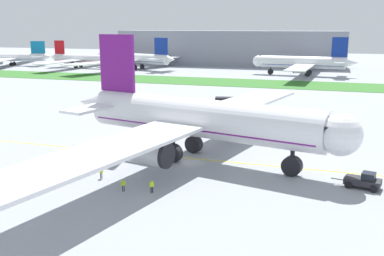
{
  "coord_description": "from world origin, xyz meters",
  "views": [
    {
      "loc": [
        20.96,
        -62.57,
        20.56
      ],
      "look_at": [
        -0.79,
        5.64,
        4.16
      ],
      "focal_mm": 41.87,
      "sensor_mm": 36.0,
      "label": 1
    }
  ],
  "objects_px": {
    "traffic_cone_near_nose": "(57,166)",
    "service_truck_baggage_loader": "(206,114)",
    "parked_airliner_far_right": "(135,58)",
    "parked_airliner_far_centre": "(81,59)",
    "parked_airliner_far_outer": "(304,63)",
    "parked_airliner_far_left": "(8,57)",
    "airliner_foreground": "(197,119)",
    "ground_crew_marshaller_front": "(101,172)",
    "pushback_tug": "(364,181)",
    "ground_crew_wingwalker_port": "(152,185)",
    "service_truck_catering_van": "(304,120)",
    "service_truck_fuel_bowser": "(227,103)",
    "ground_crew_wingwalker_starboard": "(123,184)"
  },
  "relations": [
    {
      "from": "ground_crew_wingwalker_starboard",
      "to": "service_truck_baggage_loader",
      "type": "height_order",
      "value": "service_truck_baggage_loader"
    },
    {
      "from": "ground_crew_wingwalker_port",
      "to": "ground_crew_wingwalker_starboard",
      "type": "xyz_separation_m",
      "value": [
        -3.68,
        -0.52,
        -0.09
      ]
    },
    {
      "from": "pushback_tug",
      "to": "traffic_cone_near_nose",
      "type": "relative_size",
      "value": 10.96
    },
    {
      "from": "traffic_cone_near_nose",
      "to": "parked_airliner_far_outer",
      "type": "xyz_separation_m",
      "value": [
        25.71,
        139.57,
        5.18
      ]
    },
    {
      "from": "service_truck_catering_van",
      "to": "traffic_cone_near_nose",
      "type": "bearing_deg",
      "value": -130.79
    },
    {
      "from": "service_truck_catering_van",
      "to": "parked_airliner_far_outer",
      "type": "distance_m",
      "value": 101.66
    },
    {
      "from": "ground_crew_wingwalker_port",
      "to": "ground_crew_marshaller_front",
      "type": "height_order",
      "value": "ground_crew_wingwalker_port"
    },
    {
      "from": "parked_airliner_far_right",
      "to": "parked_airliner_far_outer",
      "type": "xyz_separation_m",
      "value": [
        79.78,
        -4.87,
        0.29
      ]
    },
    {
      "from": "parked_airliner_far_centre",
      "to": "traffic_cone_near_nose",
      "type": "bearing_deg",
      "value": -60.01
    },
    {
      "from": "pushback_tug",
      "to": "parked_airliner_far_centre",
      "type": "relative_size",
      "value": 0.1
    },
    {
      "from": "parked_airliner_far_centre",
      "to": "parked_airliner_far_right",
      "type": "relative_size",
      "value": 0.77
    },
    {
      "from": "service_truck_fuel_bowser",
      "to": "ground_crew_marshaller_front",
      "type": "bearing_deg",
      "value": -94.56
    },
    {
      "from": "ground_crew_wingwalker_starboard",
      "to": "ground_crew_marshaller_front",
      "type": "bearing_deg",
      "value": 145.36
    },
    {
      "from": "service_truck_catering_van",
      "to": "parked_airliner_far_outer",
      "type": "relative_size",
      "value": 0.08
    },
    {
      "from": "traffic_cone_near_nose",
      "to": "service_truck_baggage_loader",
      "type": "xyz_separation_m",
      "value": [
        12.23,
        37.61,
        1.42
      ]
    },
    {
      "from": "ground_crew_wingwalker_port",
      "to": "traffic_cone_near_nose",
      "type": "distance_m",
      "value": 18.31
    },
    {
      "from": "ground_crew_wingwalker_port",
      "to": "service_truck_fuel_bowser",
      "type": "height_order",
      "value": "service_truck_fuel_bowser"
    },
    {
      "from": "parked_airliner_far_right",
      "to": "parked_airliner_far_outer",
      "type": "distance_m",
      "value": 79.93
    },
    {
      "from": "airliner_foreground",
      "to": "service_truck_baggage_loader",
      "type": "relative_size",
      "value": 11.58
    },
    {
      "from": "service_truck_fuel_bowser",
      "to": "parked_airliner_far_left",
      "type": "bearing_deg",
      "value": 147.5
    },
    {
      "from": "service_truck_fuel_bowser",
      "to": "parked_airliner_far_left",
      "type": "xyz_separation_m",
      "value": [
        -138.79,
        88.4,
        2.64
      ]
    },
    {
      "from": "airliner_foreground",
      "to": "ground_crew_marshaller_front",
      "type": "distance_m",
      "value": 17.1
    },
    {
      "from": "parked_airliner_far_outer",
      "to": "parked_airliner_far_right",
      "type": "bearing_deg",
      "value": 176.51
    },
    {
      "from": "ground_crew_wingwalker_starboard",
      "to": "parked_airliner_far_right",
      "type": "xyz_separation_m",
      "value": [
        -67.85,
        150.39,
        4.2
      ]
    },
    {
      "from": "traffic_cone_near_nose",
      "to": "parked_airliner_far_outer",
      "type": "distance_m",
      "value": 142.01
    },
    {
      "from": "service_truck_catering_van",
      "to": "parked_airliner_far_centre",
      "type": "distance_m",
      "value": 155.48
    },
    {
      "from": "service_truck_catering_van",
      "to": "parked_airliner_far_left",
      "type": "distance_m",
      "value": 189.42
    },
    {
      "from": "pushback_tug",
      "to": "parked_airliner_far_centre",
      "type": "bearing_deg",
      "value": 132.24
    },
    {
      "from": "parked_airliner_far_left",
      "to": "ground_crew_wingwalker_starboard",
      "type": "bearing_deg",
      "value": -46.64
    },
    {
      "from": "pushback_tug",
      "to": "parked_airliner_far_left",
      "type": "distance_m",
      "value": 217.29
    },
    {
      "from": "pushback_tug",
      "to": "parked_airliner_far_right",
      "type": "bearing_deg",
      "value": 124.76
    },
    {
      "from": "pushback_tug",
      "to": "parked_airliner_far_left",
      "type": "xyz_separation_m",
      "value": [
        -168.58,
        137.05,
        3.33
      ]
    },
    {
      "from": "parked_airliner_far_right",
      "to": "parked_airliner_far_centre",
      "type": "bearing_deg",
      "value": -176.16
    },
    {
      "from": "service_truck_baggage_loader",
      "to": "airliner_foreground",
      "type": "bearing_deg",
      "value": -76.78
    },
    {
      "from": "service_truck_fuel_bowser",
      "to": "parked_airliner_far_left",
      "type": "relative_size",
      "value": 0.08
    },
    {
      "from": "pushback_tug",
      "to": "ground_crew_marshaller_front",
      "type": "relative_size",
      "value": 4.09
    },
    {
      "from": "service_truck_catering_van",
      "to": "parked_airliner_far_centre",
      "type": "height_order",
      "value": "parked_airliner_far_centre"
    },
    {
      "from": "parked_airliner_far_centre",
      "to": "pushback_tug",
      "type": "bearing_deg",
      "value": -47.76
    },
    {
      "from": "pushback_tug",
      "to": "parked_airliner_far_outer",
      "type": "distance_m",
      "value": 136.09
    },
    {
      "from": "ground_crew_wingwalker_port",
      "to": "traffic_cone_near_nose",
      "type": "bearing_deg",
      "value": 162.7
    },
    {
      "from": "service_truck_baggage_loader",
      "to": "parked_airliner_far_left",
      "type": "xyz_separation_m",
      "value": [
        -137.89,
        104.08,
        2.62
      ]
    },
    {
      "from": "ground_crew_wingwalker_port",
      "to": "parked_airliner_far_left",
      "type": "distance_m",
      "value": 205.28
    },
    {
      "from": "parked_airliner_far_left",
      "to": "airliner_foreground",
      "type": "bearing_deg",
      "value": -42.32
    },
    {
      "from": "ground_crew_wingwalker_port",
      "to": "traffic_cone_near_nose",
      "type": "height_order",
      "value": "ground_crew_wingwalker_port"
    },
    {
      "from": "service_truck_baggage_loader",
      "to": "service_truck_catering_van",
      "type": "height_order",
      "value": "service_truck_baggage_loader"
    },
    {
      "from": "airliner_foreground",
      "to": "service_truck_baggage_loader",
      "type": "distance_m",
      "value": 28.46
    },
    {
      "from": "airliner_foreground",
      "to": "pushback_tug",
      "type": "height_order",
      "value": "airliner_foreground"
    },
    {
      "from": "ground_crew_wingwalker_starboard",
      "to": "parked_airliner_far_centre",
      "type": "bearing_deg",
      "value": 122.9
    },
    {
      "from": "parked_airliner_far_outer",
      "to": "parked_airliner_far_centre",
      "type": "bearing_deg",
      "value": 178.42
    },
    {
      "from": "ground_crew_marshaller_front",
      "to": "parked_airliner_far_left",
      "type": "relative_size",
      "value": 0.02
    }
  ]
}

